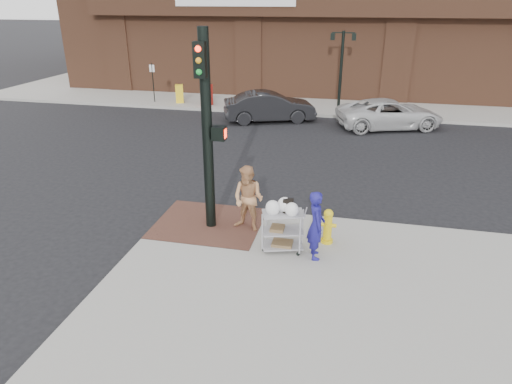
% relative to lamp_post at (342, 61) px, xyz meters
% --- Properties ---
extents(ground, '(220.00, 220.00, 0.00)m').
position_rel_lamp_post_xyz_m(ground, '(-2.00, -16.00, -2.62)').
color(ground, black).
rests_on(ground, ground).
extents(sidewalk_far, '(65.00, 36.00, 0.15)m').
position_rel_lamp_post_xyz_m(sidewalk_far, '(10.50, 16.00, -2.54)').
color(sidewalk_far, gray).
rests_on(sidewalk_far, ground).
extents(brick_curb_ramp, '(2.80, 2.40, 0.01)m').
position_rel_lamp_post_xyz_m(brick_curb_ramp, '(-2.60, -15.10, -2.46)').
color(brick_curb_ramp, '#4D2C24').
rests_on(brick_curb_ramp, sidewalk_near).
extents(lamp_post, '(1.32, 0.22, 4.00)m').
position_rel_lamp_post_xyz_m(lamp_post, '(0.00, 0.00, 0.00)').
color(lamp_post, black).
rests_on(lamp_post, sidewalk_far).
extents(parking_sign, '(0.05, 0.05, 2.20)m').
position_rel_lamp_post_xyz_m(parking_sign, '(-10.50, -1.00, -1.37)').
color(parking_sign, black).
rests_on(parking_sign, sidewalk_far).
extents(traffic_signal_pole, '(0.61, 0.51, 5.00)m').
position_rel_lamp_post_xyz_m(traffic_signal_pole, '(-2.48, -15.23, 0.21)').
color(traffic_signal_pole, black).
rests_on(traffic_signal_pole, sidewalk_near).
extents(woman_blue, '(0.53, 0.68, 1.65)m').
position_rel_lamp_post_xyz_m(woman_blue, '(0.35, -16.19, -1.64)').
color(woman_blue, navy).
rests_on(woman_blue, sidewalk_near).
extents(pedestrian_tan, '(0.99, 0.86, 1.73)m').
position_rel_lamp_post_xyz_m(pedestrian_tan, '(-1.48, -15.19, -1.60)').
color(pedestrian_tan, tan).
rests_on(pedestrian_tan, sidewalk_near).
extents(sedan_dark, '(4.76, 3.03, 1.48)m').
position_rel_lamp_post_xyz_m(sedan_dark, '(-3.23, -3.40, -1.88)').
color(sedan_dark, black).
rests_on(sedan_dark, ground).
extents(minivan_white, '(5.38, 3.78, 1.36)m').
position_rel_lamp_post_xyz_m(minivan_white, '(2.55, -3.41, -1.94)').
color(minivan_white, silver).
rests_on(minivan_white, ground).
extents(utility_cart, '(1.06, 0.78, 1.32)m').
position_rel_lamp_post_xyz_m(utility_cart, '(-0.44, -16.04, -1.87)').
color(utility_cart, '#98979C').
rests_on(utility_cart, sidewalk_near).
extents(fire_hydrant, '(0.42, 0.29, 0.89)m').
position_rel_lamp_post_xyz_m(fire_hydrant, '(0.58, -15.44, -2.01)').
color(fire_hydrant, yellow).
rests_on(fire_hydrant, sidewalk_near).
extents(newsbox_red, '(0.56, 0.52, 1.15)m').
position_rel_lamp_post_xyz_m(newsbox_red, '(-7.22, -1.15, -1.89)').
color(newsbox_red, '#A51912').
rests_on(newsbox_red, sidewalk_far).
extents(newsbox_yellow, '(0.54, 0.51, 1.02)m').
position_rel_lamp_post_xyz_m(newsbox_yellow, '(-8.99, -0.87, -1.96)').
color(newsbox_yellow, yellow).
rests_on(newsbox_yellow, sidewalk_far).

